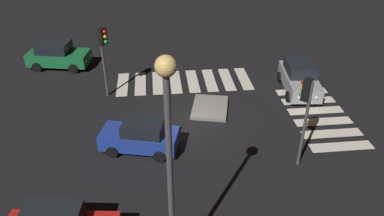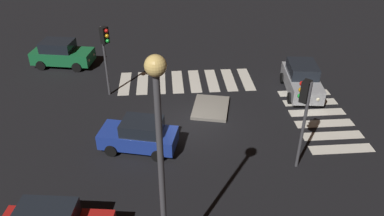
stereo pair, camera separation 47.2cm
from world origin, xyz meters
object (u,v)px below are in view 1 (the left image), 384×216
(traffic_light_north, at_px, (103,46))
(street_lamp, at_px, (169,144))
(car_blue, at_px, (140,136))
(car_green, at_px, (58,55))
(traffic_light_south, at_px, (306,102))
(traffic_island, at_px, (210,107))
(car_silver, at_px, (299,78))

(traffic_light_north, distance_m, street_lamp, 13.21)
(car_blue, xyz_separation_m, traffic_light_north, (5.61, 2.00, 2.51))
(car_green, xyz_separation_m, traffic_light_south, (-12.08, -13.11, 2.45))
(car_green, relative_size, traffic_light_north, 1.01)
(car_green, bearing_deg, street_lamp, -56.88)
(street_lamp, bearing_deg, traffic_light_north, 14.06)
(traffic_light_south, xyz_separation_m, traffic_light_north, (7.44, 9.26, -0.03))
(car_green, height_order, traffic_light_north, traffic_light_north)
(car_green, relative_size, traffic_light_south, 1.00)
(traffic_island, height_order, car_blue, car_blue)
(traffic_light_north, bearing_deg, car_silver, 34.34)
(traffic_light_north, bearing_deg, car_blue, -33.33)
(car_blue, relative_size, street_lamp, 0.50)
(car_silver, distance_m, car_green, 16.49)
(car_green, xyz_separation_m, street_lamp, (-17.28, -7.02, 4.55))
(car_silver, height_order, traffic_light_north, traffic_light_north)
(traffic_light_south, distance_m, street_lamp, 8.28)
(car_silver, height_order, traffic_light_south, traffic_light_south)
(car_silver, distance_m, car_blue, 11.02)
(traffic_light_south, relative_size, street_lamp, 0.55)
(car_green, height_order, traffic_light_south, traffic_light_south)
(traffic_island, xyz_separation_m, car_green, (6.78, 9.81, 0.81))
(traffic_island, bearing_deg, car_silver, -74.71)
(car_silver, xyz_separation_m, street_lamp, (-12.09, 8.63, 4.55))
(traffic_island, height_order, car_green, car_green)
(car_silver, relative_size, street_lamp, 0.55)
(traffic_island, bearing_deg, traffic_light_north, 70.14)
(car_green, distance_m, street_lamp, 19.20)
(car_blue, relative_size, traffic_light_south, 0.91)
(car_silver, distance_m, street_lamp, 15.53)
(car_silver, bearing_deg, traffic_light_south, -13.88)
(street_lamp, bearing_deg, car_blue, 9.41)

